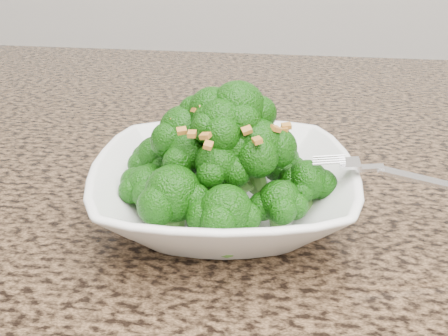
# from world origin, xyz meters

# --- Properties ---
(granite_counter) EXTENTS (1.64, 1.04, 0.03)m
(granite_counter) POSITION_xyz_m (0.00, 0.30, 0.89)
(granite_counter) COLOR brown
(granite_counter) RESTS_ON cabinet
(bowl) EXTENTS (0.25, 0.25, 0.06)m
(bowl) POSITION_xyz_m (-0.13, 0.19, 0.93)
(bowl) COLOR white
(bowl) RESTS_ON granite_counter
(broccoli_pile) EXTENTS (0.20, 0.20, 0.08)m
(broccoli_pile) POSITION_xyz_m (-0.13, 0.19, 0.99)
(broccoli_pile) COLOR #124E09
(broccoli_pile) RESTS_ON bowl
(garlic_topping) EXTENTS (0.12, 0.12, 0.01)m
(garlic_topping) POSITION_xyz_m (-0.13, 0.19, 1.04)
(garlic_topping) COLOR #BE7E2E
(garlic_topping) RESTS_ON broccoli_pile
(fork) EXTENTS (0.17, 0.03, 0.01)m
(fork) POSITION_xyz_m (-0.01, 0.19, 0.96)
(fork) COLOR silver
(fork) RESTS_ON bowl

